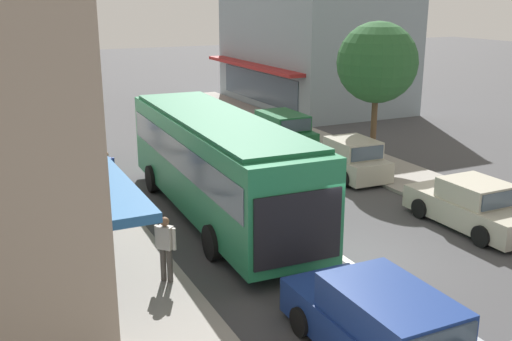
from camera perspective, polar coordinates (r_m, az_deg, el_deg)
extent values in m
plane|color=#3F3F42|center=(16.23, 8.44, -8.35)|extent=(140.00, 140.00, 0.00)
cube|color=silver|center=(19.40, 1.82, -3.99)|extent=(0.20, 28.00, 0.01)
cube|color=gray|center=(19.37, -19.29, -4.77)|extent=(5.20, 44.00, 0.14)
cube|color=gray|center=(24.24, 12.70, -0.10)|extent=(2.80, 44.00, 0.12)
cube|color=#23568E|center=(14.32, -14.87, -0.56)|extent=(1.10, 6.52, 0.20)
cube|color=#425160|center=(14.67, -16.11, -5.63)|extent=(0.06, 5.67, 1.80)
cube|color=#4C4742|center=(22.02, -18.69, 4.88)|extent=(1.10, 7.54, 0.20)
cube|color=#425160|center=(22.25, -19.46, 1.48)|extent=(0.06, 6.56, 1.80)
cube|color=#84939E|center=(38.81, 5.37, 13.08)|extent=(7.52, 12.48, 9.28)
cube|color=maroon|center=(36.97, -0.39, 9.98)|extent=(1.10, 11.48, 0.20)
cube|color=#425160|center=(37.32, 0.20, 8.02)|extent=(0.06, 9.98, 1.80)
cube|color=#237A4C|center=(18.54, -3.78, 0.71)|extent=(2.86, 10.88, 2.70)
cube|color=#425160|center=(18.43, -3.80, 1.92)|extent=(2.88, 10.45, 0.90)
cube|color=black|center=(13.88, 4.06, -5.57)|extent=(2.25, 0.13, 1.76)
cube|color=#1A5B39|center=(18.21, -3.86, 4.99)|extent=(2.70, 10.01, 0.12)
cylinder|color=black|center=(21.63, -9.90, -0.76)|extent=(0.29, 0.97, 0.96)
cylinder|color=black|center=(22.32, -3.68, -0.01)|extent=(0.29, 0.97, 0.96)
cylinder|color=black|center=(15.91, -4.21, -6.84)|extent=(0.29, 0.97, 0.96)
cylinder|color=black|center=(16.84, 3.85, -5.50)|extent=(0.29, 0.97, 0.96)
cube|color=navy|center=(12.01, 11.39, -15.10)|extent=(1.76, 4.50, 0.76)
cube|color=navy|center=(11.42, 12.67, -12.77)|extent=(1.64, 2.60, 0.68)
cube|color=#425160|center=(12.35, 8.84, -10.23)|extent=(1.51, 0.06, 0.58)
cylinder|color=black|center=(12.64, 4.26, -14.18)|extent=(0.18, 0.62, 0.62)
cylinder|color=black|center=(13.51, 10.89, -12.32)|extent=(0.18, 0.62, 0.62)
cube|color=#B7B29E|center=(19.17, 19.80, -3.64)|extent=(1.75, 4.21, 0.72)
cube|color=#B7B29E|center=(18.90, 20.20, -1.84)|extent=(1.57, 1.81, 0.60)
cube|color=#425160|center=(19.51, 18.28, -1.11)|extent=(1.44, 0.07, 0.51)
cube|color=#425160|center=(18.32, 22.25, -2.62)|extent=(1.40, 0.07, 0.48)
cylinder|color=black|center=(19.50, 15.34, -3.52)|extent=(0.18, 0.62, 0.62)
cylinder|color=black|center=(20.64, 18.94, -2.74)|extent=(0.18, 0.62, 0.62)
cylinder|color=black|center=(17.84, 20.66, -5.88)|extent=(0.18, 0.62, 0.62)
cube|color=#B7B29E|center=(23.37, 8.72, 0.67)|extent=(1.75, 3.75, 0.76)
cube|color=#B7B29E|center=(22.95, 9.20, 2.17)|extent=(1.58, 1.94, 0.64)
cube|color=#425160|center=(23.74, 7.93, 2.69)|extent=(1.40, 0.10, 0.54)
cube|color=#425160|center=(22.17, 10.56, 1.61)|extent=(1.37, 0.10, 0.51)
cylinder|color=black|center=(23.93, 5.62, 0.63)|extent=(0.20, 0.63, 0.62)
cylinder|color=black|center=(24.76, 8.93, 1.04)|extent=(0.20, 0.63, 0.62)
cylinder|color=black|center=(22.10, 8.45, -0.78)|extent=(0.20, 0.63, 0.62)
cylinder|color=black|center=(23.00, 11.91, -0.29)|extent=(0.20, 0.63, 0.62)
cube|color=#1E6638|center=(28.15, 2.19, 3.50)|extent=(1.82, 4.52, 0.76)
cube|color=#1E6638|center=(27.69, 2.53, 4.80)|extent=(1.68, 2.62, 0.68)
cube|color=#425160|center=(28.85, 1.32, 5.28)|extent=(1.51, 0.08, 0.58)
cube|color=#425160|center=(26.55, 3.85, 4.29)|extent=(1.48, 0.08, 0.54)
cylinder|color=black|center=(29.01, -0.59, 3.46)|extent=(0.19, 0.62, 0.62)
cylinder|color=black|center=(29.76, 2.51, 3.78)|extent=(0.19, 0.62, 0.62)
cylinder|color=black|center=(26.64, 1.82, 2.31)|extent=(0.19, 0.62, 0.62)
cylinder|color=black|center=(27.45, 5.10, 2.67)|extent=(0.19, 0.62, 0.62)
cylinder|color=gray|center=(29.02, -16.31, 6.43)|extent=(0.12, 0.12, 4.20)
cube|color=black|center=(28.80, -16.59, 9.85)|extent=(0.24, 0.24, 0.68)
sphere|color=black|center=(28.80, -16.35, 10.34)|extent=(0.13, 0.13, 0.13)
sphere|color=orange|center=(28.82, -16.31, 9.90)|extent=(0.13, 0.13, 0.13)
sphere|color=black|center=(28.84, -16.28, 9.47)|extent=(0.13, 0.13, 0.13)
cylinder|color=brown|center=(24.96, 11.13, 3.96)|extent=(0.24, 0.24, 3.08)
cylinder|color=brown|center=(24.92, 10.86, 8.76)|extent=(0.10, 0.84, 1.09)
cylinder|color=brown|center=(24.92, 12.29, 8.49)|extent=(1.04, 0.10, 0.94)
cylinder|color=brown|center=(24.34, 11.92, 8.05)|extent=(0.10, 0.84, 0.70)
cylinder|color=brown|center=(24.41, 10.75, 8.72)|extent=(0.76, 0.10, 1.17)
sphere|color=#26562B|center=(24.55, 11.47, 10.06)|extent=(3.22, 3.22, 3.22)
cylinder|color=#232838|center=(26.70, -16.44, 2.23)|extent=(0.14, 0.14, 0.84)
cylinder|color=#232838|center=(26.67, -16.82, 2.18)|extent=(0.14, 0.14, 0.84)
cube|color=#3351A8|center=(26.54, -16.75, 3.67)|extent=(0.36, 0.22, 0.56)
sphere|color=brown|center=(26.46, -16.82, 4.52)|extent=(0.22, 0.22, 0.22)
cylinder|color=#3351A8|center=(26.57, -16.24, 3.73)|extent=(0.09, 0.09, 0.54)
cylinder|color=#3351A8|center=(26.50, -17.26, 3.61)|extent=(0.09, 0.09, 0.54)
cube|color=brown|center=(26.51, -17.37, 3.21)|extent=(0.10, 0.24, 0.22)
cylinder|color=#4C4742|center=(20.81, -13.70, -1.43)|extent=(0.14, 0.14, 0.84)
cylinder|color=#4C4742|center=(20.79, -14.19, -1.48)|extent=(0.14, 0.14, 0.84)
cube|color=#3351A8|center=(20.61, -14.08, 0.40)|extent=(0.38, 0.25, 0.56)
sphere|color=tan|center=(20.51, -14.15, 1.47)|extent=(0.22, 0.22, 0.22)
cylinder|color=#3351A8|center=(20.64, -13.42, 0.46)|extent=(0.09, 0.09, 0.54)
cylinder|color=#3351A8|center=(20.58, -14.74, 0.33)|extent=(0.09, 0.09, 0.54)
cube|color=brown|center=(20.60, -14.89, -0.19)|extent=(0.12, 0.25, 0.22)
cylinder|color=#4C4742|center=(14.54, -8.21, -8.93)|extent=(0.14, 0.14, 0.84)
cylinder|color=#4C4742|center=(14.63, -8.82, -8.80)|extent=(0.14, 0.14, 0.84)
cube|color=beige|center=(14.31, -8.64, -6.32)|extent=(0.40, 0.42, 0.56)
sphere|color=brown|center=(14.16, -8.70, -4.83)|extent=(0.22, 0.22, 0.22)
cylinder|color=beige|center=(14.19, -7.81, -6.48)|extent=(0.09, 0.09, 0.54)
cylinder|color=beige|center=(14.43, -9.45, -6.16)|extent=(0.09, 0.09, 0.54)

